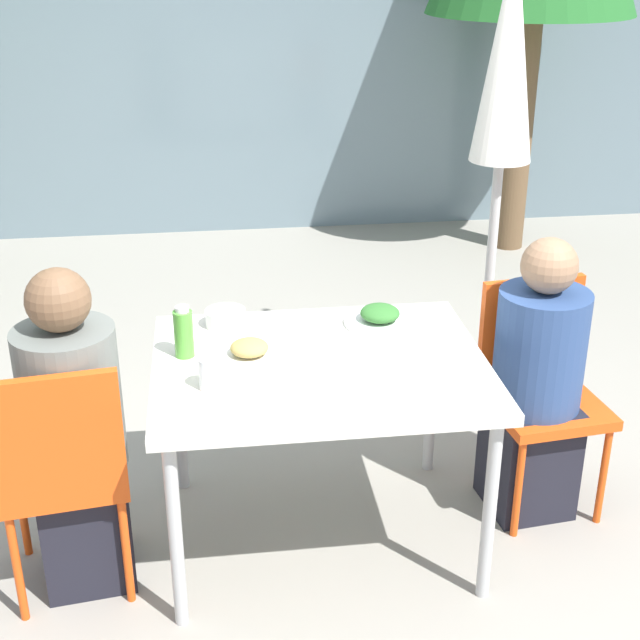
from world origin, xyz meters
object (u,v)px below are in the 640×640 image
bottle (184,333)px  person_left (76,441)px  person_right (536,388)px  chair_left (61,464)px  closed_umbrella (505,89)px  chair_right (538,377)px  salad_bowl (225,318)px  drinking_cup (211,373)px

bottle → person_left: bearing=-150.6°
person_left → person_right: bearing=-0.5°
chair_left → closed_umbrella: 2.32m
chair_right → bottle: bottle is taller
chair_left → person_right: (1.66, 0.28, 0.00)m
chair_left → bottle: size_ratio=4.76×
chair_right → closed_umbrella: (0.06, 0.82, 0.93)m
bottle → closed_umbrella: bearing=33.5°
person_left → person_right: (1.62, 0.20, -0.02)m
person_left → bottle: size_ratio=6.20×
person_left → salad_bowl: person_left is taller
bottle → drinking_cup: 0.26m
closed_umbrella → bottle: size_ratio=11.34×
closed_umbrella → bottle: bearing=-146.5°
person_left → closed_umbrella: (1.72, 1.10, 0.90)m
chair_left → person_left: person_left is taller
salad_bowl → drinking_cup: bearing=-97.3°
person_right → bottle: person_right is taller
chair_left → bottle: bottle is taller
bottle → salad_bowl: (0.15, 0.23, -0.06)m
person_left → chair_right: person_left is taller
drinking_cup → salad_bowl: (0.06, 0.48, -0.02)m
chair_left → person_left: bearing=58.1°
closed_umbrella → bottle: 1.75m
chair_left → person_left: (0.04, 0.09, 0.03)m
chair_left → person_left: size_ratio=0.77×
person_left → drinking_cup: person_left is taller
person_right → chair_left: bearing=3.2°
drinking_cup → salad_bowl: size_ratio=0.71×
chair_left → salad_bowl: bearing=36.4°
bottle → person_right: bearing=-0.2°
person_left → bottle: (0.36, 0.20, 0.27)m
chair_left → person_right: 1.69m
closed_umbrella → person_right: bearing=-96.4°
person_right → bottle: bearing=-6.7°
chair_right → person_right: 0.09m
closed_umbrella → drinking_cup: closed_umbrella is taller
chair_left → drinking_cup: (0.48, 0.05, 0.27)m
chair_right → chair_left: bearing=5.8°
bottle → chair_left: bearing=-144.1°
person_right → bottle: size_ratio=5.97×
salad_bowl → bottle: bearing=-121.9°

